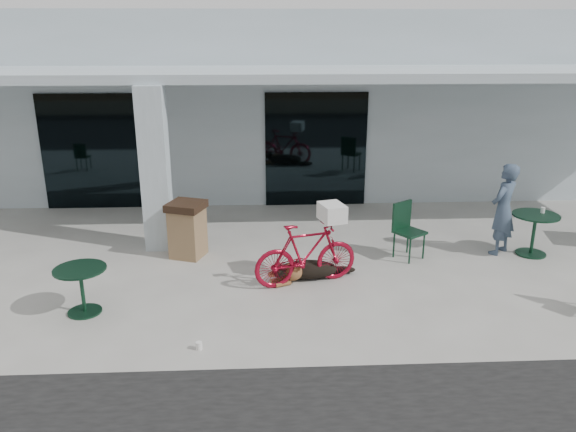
{
  "coord_description": "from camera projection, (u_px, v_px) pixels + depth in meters",
  "views": [
    {
      "loc": [
        0.49,
        -8.1,
        4.05
      ],
      "look_at": [
        0.95,
        1.09,
        1.0
      ],
      "focal_mm": 35.0,
      "sensor_mm": 36.0,
      "label": 1
    }
  ],
  "objects": [
    {
      "name": "dog",
      "position": [
        308.0,
        268.0,
        9.55
      ],
      "size": [
        1.22,
        0.83,
        0.39
      ],
      "primitive_type": null,
      "rotation": [
        0.0,
        0.0,
        0.42
      ],
      "color": "black",
      "rests_on": "ground"
    },
    {
      "name": "bicycle",
      "position": [
        306.0,
        254.0,
        9.27
      ],
      "size": [
        1.85,
        0.98,
        1.07
      ],
      "primitive_type": "imported",
      "rotation": [
        0.0,
        0.0,
        1.85
      ],
      "color": "maroon",
      "rests_on": "ground"
    },
    {
      "name": "cafe_chair_far_a",
      "position": [
        410.0,
        231.0,
        10.34
      ],
      "size": [
        0.69,
        0.7,
        1.05
      ],
      "primitive_type": null,
      "rotation": [
        0.0,
        0.0,
        0.61
      ],
      "color": "#133724",
      "rests_on": "ground"
    },
    {
      "name": "cafe_table_near",
      "position": [
        82.0,
        291.0,
        8.36
      ],
      "size": [
        0.95,
        0.95,
        0.72
      ],
      "primitive_type": null,
      "rotation": [
        0.0,
        0.0,
        -0.28
      ],
      "color": "#133724",
      "rests_on": "ground"
    },
    {
      "name": "cup_near_dog",
      "position": [
        199.0,
        346.0,
        7.47
      ],
      "size": [
        0.1,
        0.1,
        0.11
      ],
      "primitive_type": "cylinder",
      "rotation": [
        0.0,
        0.0,
        -0.2
      ],
      "color": "white",
      "rests_on": "ground"
    },
    {
      "name": "storefront_glass_right",
      "position": [
        316.0,
        150.0,
        13.31
      ],
      "size": [
        2.4,
        0.06,
        2.7
      ],
      "primitive_type": "cube",
      "color": "black",
      "rests_on": "ground"
    },
    {
      "name": "overhang",
      "position": [
        235.0,
        74.0,
        11.33
      ],
      "size": [
        22.0,
        2.8,
        0.18
      ],
      "primitive_type": "cube",
      "color": "silver",
      "rests_on": "column"
    },
    {
      "name": "cup_on_table",
      "position": [
        543.0,
        210.0,
        10.49
      ],
      "size": [
        0.09,
        0.09,
        0.11
      ],
      "primitive_type": "cylinder",
      "rotation": [
        0.0,
        0.0,
        -0.08
      ],
      "color": "white",
      "rests_on": "cafe_table_far"
    },
    {
      "name": "building",
      "position": [
        243.0,
        95.0,
        16.28
      ],
      "size": [
        22.0,
        7.0,
        4.5
      ],
      "primitive_type": "cube",
      "color": "silver",
      "rests_on": "ground"
    },
    {
      "name": "laundry_basket",
      "position": [
        332.0,
        212.0,
        9.2
      ],
      "size": [
        0.48,
        0.56,
        0.29
      ],
      "primitive_type": "cube",
      "rotation": [
        0.0,
        0.0,
        1.85
      ],
      "color": "white",
      "rests_on": "bicycle"
    },
    {
      "name": "storefront_glass_left",
      "position": [
        103.0,
        152.0,
        13.08
      ],
      "size": [
        2.8,
        0.06,
        2.7
      ],
      "primitive_type": "cube",
      "color": "black",
      "rests_on": "ground"
    },
    {
      "name": "column",
      "position": [
        155.0,
        170.0,
        10.55
      ],
      "size": [
        0.5,
        0.5,
        3.12
      ],
      "primitive_type": "cube",
      "color": "silver",
      "rests_on": "ground"
    },
    {
      "name": "person",
      "position": [
        503.0,
        209.0,
        10.47
      ],
      "size": [
        0.75,
        0.73,
        1.75
      ],
      "primitive_type": "imported",
      "rotation": [
        0.0,
        0.0,
        3.87
      ],
      "color": "#3A4B62",
      "rests_on": "ground"
    },
    {
      "name": "ground",
      "position": [
        232.0,
        298.0,
        8.93
      ],
      "size": [
        80.0,
        80.0,
        0.0
      ],
      "primitive_type": "plane",
      "color": "#B0AEA6",
      "rests_on": "ground"
    },
    {
      "name": "cafe_table_far",
      "position": [
        533.0,
        235.0,
        10.55
      ],
      "size": [
        0.92,
        0.92,
        0.8
      ],
      "primitive_type": null,
      "rotation": [
        0.0,
        0.0,
        -0.08
      ],
      "color": "#133724",
      "rests_on": "ground"
    },
    {
      "name": "trash_receptacle",
      "position": [
        187.0,
        229.0,
        10.43
      ],
      "size": [
        0.79,
        0.79,
        1.06
      ],
      "primitive_type": null,
      "rotation": [
        0.0,
        0.0,
        -0.34
      ],
      "color": "olive",
      "rests_on": "ground"
    }
  ]
}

